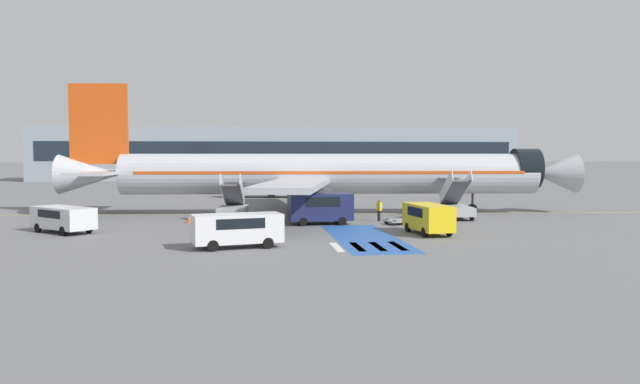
# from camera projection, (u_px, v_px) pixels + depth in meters

# --- Properties ---
(ground_plane) EXTENTS (600.00, 600.00, 0.00)m
(ground_plane) POSITION_uv_depth(u_px,v_px,m) (333.00, 214.00, 55.22)
(ground_plane) COLOR slate
(apron_leadline_yellow) EXTENTS (80.36, 6.68, 0.01)m
(apron_leadline_yellow) POSITION_uv_depth(u_px,v_px,m) (330.00, 214.00, 55.51)
(apron_leadline_yellow) COLOR gold
(apron_leadline_yellow) RESTS_ON ground_plane
(apron_stand_patch_blue) EXTENTS (4.09, 13.64, 0.01)m
(apron_stand_patch_blue) POSITION_uv_depth(u_px,v_px,m) (365.00, 238.00, 40.00)
(apron_stand_patch_blue) COLOR #2856A8
(apron_stand_patch_blue) RESTS_ON ground_plane
(apron_walkway_bar_0) EXTENTS (0.44, 3.60, 0.01)m
(apron_walkway_bar_0) POSITION_uv_depth(u_px,v_px,m) (337.00, 247.00, 35.98)
(apron_walkway_bar_0) COLOR silver
(apron_walkway_bar_0) RESTS_ON ground_plane
(apron_walkway_bar_1) EXTENTS (0.44, 3.60, 0.01)m
(apron_walkway_bar_1) POSITION_uv_depth(u_px,v_px,m) (357.00, 247.00, 36.13)
(apron_walkway_bar_1) COLOR silver
(apron_walkway_bar_1) RESTS_ON ground_plane
(apron_walkway_bar_2) EXTENTS (0.44, 3.60, 0.01)m
(apron_walkway_bar_2) POSITION_uv_depth(u_px,v_px,m) (378.00, 246.00, 36.28)
(apron_walkway_bar_2) COLOR silver
(apron_walkway_bar_2) RESTS_ON ground_plane
(apron_walkway_bar_3) EXTENTS (0.44, 3.60, 0.01)m
(apron_walkway_bar_3) POSITION_uv_depth(u_px,v_px,m) (398.00, 246.00, 36.43)
(apron_walkway_bar_3) COLOR silver
(apron_walkway_bar_3) RESTS_ON ground_plane
(airliner) EXTENTS (46.03, 32.63, 11.42)m
(airliner) POSITION_uv_depth(u_px,v_px,m) (322.00, 174.00, 55.25)
(airliner) COLOR #B7BCC4
(airliner) RESTS_ON ground_plane
(boarding_stairs_forward) EXTENTS (2.58, 5.37, 4.12)m
(boarding_stairs_forward) POSITION_uv_depth(u_px,v_px,m) (455.00, 206.00, 51.57)
(boarding_stairs_forward) COLOR #ADB2BA
(boarding_stairs_forward) RESTS_ON ground_plane
(boarding_stairs_aft) EXTENTS (2.58, 5.37, 3.82)m
(boarding_stairs_aft) POSITION_uv_depth(u_px,v_px,m) (233.00, 208.00, 50.75)
(boarding_stairs_aft) COLOR #ADB2BA
(boarding_stairs_aft) RESTS_ON ground_plane
(fuel_tanker) EXTENTS (9.27, 3.21, 3.55)m
(fuel_tanker) POSITION_uv_depth(u_px,v_px,m) (266.00, 183.00, 75.83)
(fuel_tanker) COLOR #38383D
(fuel_tanker) RESTS_ON ground_plane
(service_van_0) EXTENTS (4.99, 4.90, 1.76)m
(service_van_0) POSITION_uv_depth(u_px,v_px,m) (63.00, 217.00, 42.41)
(service_van_0) COLOR silver
(service_van_0) RESTS_ON ground_plane
(service_van_1) EXTENTS (2.45, 4.68, 1.99)m
(service_van_1) POSITION_uv_depth(u_px,v_px,m) (428.00, 216.00, 41.65)
(service_van_1) COLOR yellow
(service_van_1) RESTS_ON ground_plane
(service_van_2) EXTENTS (5.36, 2.99, 1.95)m
(service_van_2) POSITION_uv_depth(u_px,v_px,m) (237.00, 227.00, 35.67)
(service_van_2) COLOR silver
(service_van_2) RESTS_ON ground_plane
(service_van_3) EXTENTS (4.93, 2.39, 2.35)m
(service_van_3) POSITION_uv_depth(u_px,v_px,m) (320.00, 206.00, 47.35)
(service_van_3) COLOR #1E234C
(service_van_3) RESTS_ON ground_plane
(baggage_cart) EXTENTS (2.89, 2.09, 0.87)m
(baggage_cart) POSITION_uv_depth(u_px,v_px,m) (403.00, 221.00, 47.54)
(baggage_cart) COLOR gray
(baggage_cart) RESTS_ON ground_plane
(ground_crew_0) EXTENTS (0.48, 0.45, 1.75)m
(ground_crew_0) POSITION_uv_depth(u_px,v_px,m) (297.00, 207.00, 51.27)
(ground_crew_0) COLOR black
(ground_crew_0) RESTS_ON ground_plane
(ground_crew_1) EXTENTS (0.41, 0.49, 1.73)m
(ground_crew_1) POSITION_uv_depth(u_px,v_px,m) (379.00, 209.00, 49.63)
(ground_crew_1) COLOR #2D2D33
(ground_crew_1) RESTS_ON ground_plane
(traffic_cone_0) EXTENTS (0.62, 0.62, 0.69)m
(traffic_cone_0) POSITION_uv_depth(u_px,v_px,m) (190.00, 218.00, 48.39)
(traffic_cone_0) COLOR orange
(traffic_cone_0) RESTS_ON ground_plane
(terminal_building) EXTENTS (95.94, 12.10, 10.44)m
(terminal_building) POSITION_uv_depth(u_px,v_px,m) (281.00, 154.00, 126.83)
(terminal_building) COLOR #89939E
(terminal_building) RESTS_ON ground_plane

